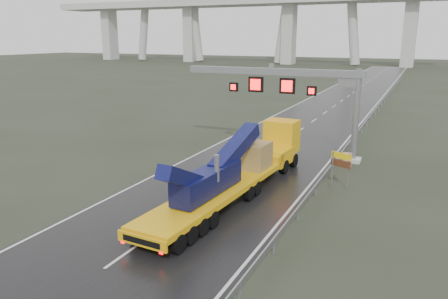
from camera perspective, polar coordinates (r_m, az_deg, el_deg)
The scene contains 7 objects.
ground at distance 22.03m, azimuth -9.86°, elevation -11.32°, with size 400.00×400.00×0.00m, color #272D1F.
road at distance 58.13m, azimuth 13.04°, elevation 4.70°, with size 11.00×200.00×0.02m, color black.
guardrail at distance 47.32m, azimuth 17.77°, elevation 3.05°, with size 0.20×140.00×1.40m, color gray, non-canonical shape.
sign_gantry at distance 35.66m, azimuth 9.38°, elevation 8.01°, with size 14.90×1.20×7.42m.
heavy_haul_truck at distance 27.87m, azimuth 2.76°, elevation -1.99°, with size 3.72×17.90×4.17m.
exit_sign_pair at distance 28.88m, azimuth 15.00°, elevation -1.72°, with size 1.34×0.58×2.43m.
striped_barrier at distance 34.23m, azimuth 15.77°, elevation -1.29°, with size 0.62×0.34×1.06m, color red.
Camera 1 is at (11.55, -16.18, 9.51)m, focal length 35.00 mm.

